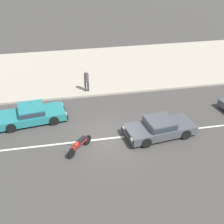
% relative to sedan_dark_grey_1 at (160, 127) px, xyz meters
% --- Properties ---
extents(ground_plane, '(160.00, 160.00, 0.00)m').
position_rel_sedan_dark_grey_1_xyz_m(ground_plane, '(-2.98, 0.21, -0.53)').
color(ground_plane, '#423F3D').
extents(lane_centre_stripe, '(50.40, 0.14, 0.01)m').
position_rel_sedan_dark_grey_1_xyz_m(lane_centre_stripe, '(-2.98, 0.21, -0.53)').
color(lane_centre_stripe, silver).
rests_on(lane_centre_stripe, ground).
extents(kerb_strip, '(68.00, 10.00, 0.15)m').
position_rel_sedan_dark_grey_1_xyz_m(kerb_strip, '(-2.98, 10.54, -0.46)').
color(kerb_strip, '#ADA393').
rests_on(kerb_strip, ground).
extents(sedan_dark_grey_1, '(4.32, 2.30, 1.06)m').
position_rel_sedan_dark_grey_1_xyz_m(sedan_dark_grey_1, '(0.00, 0.00, 0.00)').
color(sedan_dark_grey_1, '#47494F').
rests_on(sedan_dark_grey_1, ground).
extents(sedan_teal_2, '(4.44, 2.30, 1.06)m').
position_rel_sedan_dark_grey_1_xyz_m(sedan_teal_2, '(-7.37, 2.98, 0.00)').
color(sedan_teal_2, teal).
rests_on(sedan_teal_2, ground).
extents(motorcycle_1, '(1.44, 1.51, 0.80)m').
position_rel_sedan_dark_grey_1_xyz_m(motorcycle_1, '(-4.75, -0.62, -0.11)').
color(motorcycle_1, black).
rests_on(motorcycle_1, ground).
extents(pedestrian_mid_kerb, '(0.34, 0.34, 1.61)m').
position_rel_sedan_dark_grey_1_xyz_m(pedestrian_mid_kerb, '(-3.49, 6.25, 0.55)').
color(pedestrian_mid_kerb, '#333338').
rests_on(pedestrian_mid_kerb, kerb_strip).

